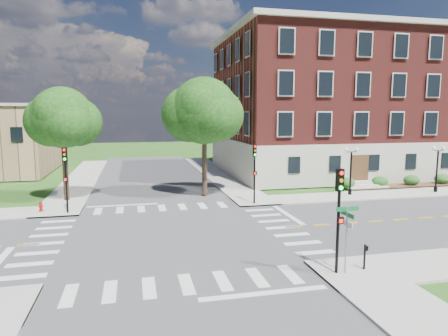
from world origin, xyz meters
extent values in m
plane|color=#225117|center=(0.00, 0.00, 0.00)|extent=(160.00, 160.00, 0.00)
cube|color=#3D3D3F|center=(0.00, 0.00, 0.01)|extent=(90.00, 12.00, 0.01)
cube|color=#3D3D3F|center=(0.00, 0.00, 0.01)|extent=(12.00, 90.00, 0.01)
cube|color=#9E9B93|center=(23.00, 7.75, 0.06)|extent=(34.00, 3.50, 0.12)
cube|color=#9E9B93|center=(7.75, 23.00, 0.06)|extent=(3.50, 34.00, 0.12)
cube|color=#9E9B93|center=(-7.75, 23.00, 0.06)|extent=(3.50, 34.00, 0.12)
cube|color=silver|center=(8.80, 3.00, 0.00)|extent=(0.40, 5.50, 0.00)
cube|color=#B2AF9D|center=(24.00, 22.00, 2.22)|extent=(30.00, 20.00, 4.20)
cube|color=maroon|center=(24.00, 22.00, 10.22)|extent=(29.55, 19.70, 11.80)
cube|color=#B2AF9D|center=(24.00, 22.00, 16.37)|extent=(30.60, 20.60, 0.50)
cube|color=#472D19|center=(20.00, 11.96, 1.82)|extent=(2.00, 0.10, 2.80)
cylinder|color=black|center=(-7.63, 11.44, 2.31)|extent=(0.44, 0.44, 4.38)
sphere|color=#0E3510|center=(-7.63, 11.44, 7.00)|extent=(5.02, 5.02, 5.02)
cylinder|color=black|center=(4.04, 10.85, 2.39)|extent=(0.44, 0.44, 4.54)
sphere|color=#0E3510|center=(4.04, 10.85, 7.56)|extent=(5.80, 5.80, 5.80)
cylinder|color=black|center=(6.82, -7.74, 2.02)|extent=(0.14, 0.14, 3.80)
cube|color=black|center=(6.82, -7.74, 4.42)|extent=(0.35, 0.26, 1.00)
cylinder|color=red|center=(6.82, -7.87, 4.75)|extent=(0.19, 0.08, 0.18)
cylinder|color=orange|center=(6.82, -7.87, 4.42)|extent=(0.19, 0.08, 0.18)
cylinder|color=#19E533|center=(6.82, -7.87, 4.09)|extent=(0.19, 0.08, 0.18)
cube|color=black|center=(6.82, -7.92, 2.62)|extent=(0.31, 0.16, 0.30)
cylinder|color=black|center=(7.35, 6.63, 2.02)|extent=(0.14, 0.14, 3.80)
cube|color=black|center=(7.35, 6.63, 4.42)|extent=(0.38, 0.32, 1.00)
cylinder|color=red|center=(7.35, 6.50, 4.75)|extent=(0.19, 0.11, 0.18)
cylinder|color=orange|center=(7.35, 6.50, 4.42)|extent=(0.19, 0.11, 0.18)
cylinder|color=#19E533|center=(7.35, 6.50, 4.09)|extent=(0.19, 0.11, 0.18)
cube|color=black|center=(7.35, 6.45, 2.62)|extent=(0.32, 0.22, 0.30)
cylinder|color=black|center=(-6.88, 6.82, 2.02)|extent=(0.14, 0.14, 3.80)
cube|color=black|center=(-6.88, 6.82, 4.42)|extent=(0.36, 0.29, 1.00)
cylinder|color=red|center=(-6.88, 6.69, 4.75)|extent=(0.19, 0.09, 0.18)
cylinder|color=orange|center=(-6.88, 6.69, 4.42)|extent=(0.19, 0.09, 0.18)
cylinder|color=#19E533|center=(-6.88, 6.69, 4.09)|extent=(0.19, 0.09, 0.18)
cube|color=black|center=(-6.88, 6.64, 2.62)|extent=(0.32, 0.19, 0.30)
cylinder|color=black|center=(16.76, 8.11, 0.37)|extent=(0.32, 0.32, 0.50)
cylinder|color=black|center=(16.76, 8.11, 2.02)|extent=(0.16, 0.16, 3.80)
cube|color=black|center=(16.76, 8.11, 3.97)|extent=(1.00, 0.06, 0.06)
sphere|color=white|center=(16.26, 8.11, 4.17)|extent=(0.36, 0.36, 0.36)
sphere|color=white|center=(17.26, 8.11, 4.17)|extent=(0.36, 0.36, 0.36)
cylinder|color=black|center=(25.19, 7.47, 0.37)|extent=(0.32, 0.32, 0.50)
cylinder|color=black|center=(25.19, 7.47, 2.02)|extent=(0.16, 0.16, 3.80)
cube|color=black|center=(25.19, 7.47, 3.97)|extent=(1.00, 0.06, 0.06)
sphere|color=white|center=(24.69, 7.47, 4.17)|extent=(0.36, 0.36, 0.36)
sphere|color=white|center=(25.69, 7.47, 4.17)|extent=(0.36, 0.36, 0.36)
cylinder|color=gray|center=(7.18, -7.87, 1.67)|extent=(0.07, 0.07, 3.10)
cube|color=#0C632F|center=(7.18, -7.87, 3.12)|extent=(1.10, 0.03, 0.20)
cube|color=#0C632F|center=(7.18, -7.87, 2.87)|extent=(0.03, 1.10, 0.20)
cube|color=silver|center=(7.23, -7.87, 2.42)|extent=(0.03, 0.75, 0.25)
cylinder|color=black|center=(8.29, -7.65, 0.72)|extent=(0.10, 0.10, 1.20)
cube|color=black|center=(8.29, -7.77, 1.17)|extent=(0.14, 0.08, 0.22)
cylinder|color=maroon|center=(-8.88, 7.70, 0.17)|extent=(0.32, 0.32, 0.10)
cylinder|color=maroon|center=(-8.88, 7.70, 0.42)|extent=(0.22, 0.22, 0.60)
sphere|color=maroon|center=(-8.88, 7.70, 0.75)|extent=(0.24, 0.24, 0.24)
cylinder|color=maroon|center=(-8.88, 7.70, 0.50)|extent=(0.35, 0.12, 0.12)
cylinder|color=maroon|center=(-8.88, 7.70, 0.50)|extent=(0.12, 0.35, 0.12)
camera|label=1|loc=(-2.09, -23.57, 7.36)|focal=32.00mm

